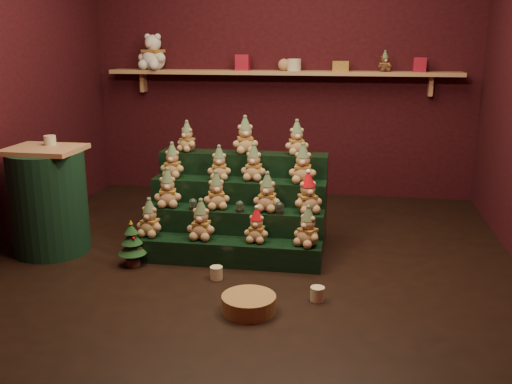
% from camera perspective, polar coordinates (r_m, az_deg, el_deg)
% --- Properties ---
extents(ground, '(4.00, 4.00, 0.00)m').
position_cam_1_polar(ground, '(4.41, -0.69, -6.67)').
color(ground, black).
rests_on(ground, ground).
extents(back_wall, '(4.00, 0.10, 2.80)m').
position_cam_1_polar(back_wall, '(6.13, 2.69, 12.86)').
color(back_wall, black).
rests_on(back_wall, ground).
extents(front_wall, '(4.00, 0.10, 2.80)m').
position_cam_1_polar(front_wall, '(2.12, -10.61, 8.60)').
color(front_wall, black).
rests_on(front_wall, ground).
extents(back_shelf, '(3.60, 0.26, 0.24)m').
position_cam_1_polar(back_shelf, '(5.96, 2.48, 11.79)').
color(back_shelf, tan).
rests_on(back_shelf, ground).
extents(riser_tier_front, '(1.40, 0.22, 0.18)m').
position_cam_1_polar(riser_tier_front, '(4.29, -2.84, -6.00)').
color(riser_tier_front, black).
rests_on(riser_tier_front, ground).
extents(riser_tier_midfront, '(1.40, 0.22, 0.36)m').
position_cam_1_polar(riser_tier_midfront, '(4.46, -2.26, -3.93)').
color(riser_tier_midfront, black).
rests_on(riser_tier_midfront, ground).
extents(riser_tier_midback, '(1.40, 0.22, 0.54)m').
position_cam_1_polar(riser_tier_midback, '(4.64, -1.73, -2.01)').
color(riser_tier_midback, black).
rests_on(riser_tier_midback, ground).
extents(riser_tier_back, '(1.40, 0.22, 0.72)m').
position_cam_1_polar(riser_tier_back, '(4.82, -1.24, -0.23)').
color(riser_tier_back, black).
rests_on(riser_tier_back, ground).
extents(teddy_0, '(0.23, 0.21, 0.28)m').
position_cam_1_polar(teddy_0, '(4.39, -10.58, -2.54)').
color(teddy_0, tan).
rests_on(teddy_0, riser_tier_front).
extents(teddy_1, '(0.22, 0.20, 0.30)m').
position_cam_1_polar(teddy_1, '(4.27, -5.51, -2.78)').
color(teddy_1, tan).
rests_on(teddy_1, riser_tier_front).
extents(teddy_2, '(0.19, 0.18, 0.25)m').
position_cam_1_polar(teddy_2, '(4.19, 0.06, -3.34)').
color(teddy_2, tan).
rests_on(teddy_2, riser_tier_front).
extents(teddy_3, '(0.27, 0.27, 0.29)m').
position_cam_1_polar(teddy_3, '(4.13, 5.20, -3.46)').
color(teddy_3, tan).
rests_on(teddy_3, riser_tier_front).
extents(teddy_4, '(0.25, 0.23, 0.30)m').
position_cam_1_polar(teddy_4, '(4.49, -8.84, 0.40)').
color(teddy_4, tan).
rests_on(teddy_4, riser_tier_midfront).
extents(teddy_5, '(0.25, 0.24, 0.28)m').
position_cam_1_polar(teddy_5, '(4.40, -4.00, 0.15)').
color(teddy_5, tan).
rests_on(teddy_5, riser_tier_midfront).
extents(teddy_6, '(0.23, 0.21, 0.29)m').
position_cam_1_polar(teddy_6, '(4.33, 1.13, -0.02)').
color(teddy_6, tan).
rests_on(teddy_6, riser_tier_midfront).
extents(teddy_7, '(0.28, 0.27, 0.30)m').
position_cam_1_polar(teddy_7, '(4.30, 5.20, -0.10)').
color(teddy_7, tan).
rests_on(teddy_7, riser_tier_midfront).
extents(teddy_8, '(0.20, 0.18, 0.27)m').
position_cam_1_polar(teddy_8, '(4.68, -8.36, 3.14)').
color(teddy_8, tan).
rests_on(teddy_8, riser_tier_midback).
extents(teddy_9, '(0.21, 0.20, 0.27)m').
position_cam_1_polar(teddy_9, '(4.56, -3.70, 2.90)').
color(teddy_9, tan).
rests_on(teddy_9, riser_tier_midback).
extents(teddy_10, '(0.21, 0.19, 0.28)m').
position_cam_1_polar(teddy_10, '(4.53, -0.22, 2.96)').
color(teddy_10, tan).
rests_on(teddy_10, riser_tier_midback).
extents(teddy_11, '(0.22, 0.20, 0.30)m').
position_cam_1_polar(teddy_11, '(4.46, 4.72, 2.84)').
color(teddy_11, tan).
rests_on(teddy_11, riser_tier_midback).
extents(teddy_12, '(0.23, 0.22, 0.25)m').
position_cam_1_polar(teddy_12, '(4.81, -6.91, 5.52)').
color(teddy_12, tan).
rests_on(teddy_12, riser_tier_back).
extents(teddy_13, '(0.26, 0.25, 0.30)m').
position_cam_1_polar(teddy_13, '(4.70, -1.09, 5.70)').
color(teddy_13, tan).
rests_on(teddy_13, riser_tier_back).
extents(teddy_14, '(0.24, 0.22, 0.27)m').
position_cam_1_polar(teddy_14, '(4.65, 4.09, 5.43)').
color(teddy_14, tan).
rests_on(teddy_14, riser_tier_back).
extents(snow_globe_a, '(0.06, 0.06, 0.09)m').
position_cam_1_polar(snow_globe_a, '(4.41, -6.32, -1.19)').
color(snow_globe_a, black).
rests_on(snow_globe_a, riser_tier_midfront).
extents(snow_globe_b, '(0.06, 0.06, 0.09)m').
position_cam_1_polar(snow_globe_b, '(4.33, -1.64, -1.42)').
color(snow_globe_b, black).
rests_on(snow_globe_b, riser_tier_midfront).
extents(snow_globe_c, '(0.07, 0.07, 0.09)m').
position_cam_1_polar(snow_globe_c, '(4.28, 2.36, -1.57)').
color(snow_globe_c, black).
rests_on(snow_globe_c, riser_tier_midfront).
extents(side_table, '(0.58, 0.58, 0.84)m').
position_cam_1_polar(side_table, '(4.72, -20.00, -0.83)').
color(side_table, tan).
rests_on(side_table, ground).
extents(table_ornament, '(0.09, 0.09, 0.07)m').
position_cam_1_polar(table_ornament, '(4.71, -19.91, 4.89)').
color(table_ornament, beige).
rests_on(table_ornament, side_table).
extents(mini_christmas_tree, '(0.21, 0.21, 0.35)m').
position_cam_1_polar(mini_christmas_tree, '(4.32, -12.30, -5.04)').
color(mini_christmas_tree, '#462619').
rests_on(mini_christmas_tree, ground).
extents(mug_left, '(0.09, 0.09, 0.09)m').
position_cam_1_polar(mug_left, '(4.05, -3.99, -8.06)').
color(mug_left, beige).
rests_on(mug_left, ground).
extents(mug_right, '(0.09, 0.09, 0.09)m').
position_cam_1_polar(mug_right, '(3.74, 6.16, -10.09)').
color(mug_right, beige).
rests_on(mug_right, ground).
extents(wicker_basket, '(0.44, 0.44, 0.11)m').
position_cam_1_polar(wicker_basket, '(3.58, -0.73, -11.10)').
color(wicker_basket, '#A68043').
rests_on(wicker_basket, ground).
extents(white_bear, '(0.40, 0.38, 0.46)m').
position_cam_1_polar(white_bear, '(6.22, -10.26, 14.07)').
color(white_bear, silver).
rests_on(white_bear, back_shelf).
extents(brown_bear, '(0.17, 0.16, 0.20)m').
position_cam_1_polar(brown_bear, '(5.88, 12.75, 12.61)').
color(brown_bear, '#502A1A').
rests_on(brown_bear, back_shelf).
extents(gift_tin_red_a, '(0.14, 0.14, 0.16)m').
position_cam_1_polar(gift_tin_red_a, '(5.99, -1.32, 12.83)').
color(gift_tin_red_a, '#AA1A31').
rests_on(gift_tin_red_a, back_shelf).
extents(gift_tin_cream, '(0.14, 0.14, 0.12)m').
position_cam_1_polar(gift_tin_cream, '(5.91, 3.83, 12.58)').
color(gift_tin_cream, beige).
rests_on(gift_tin_cream, back_shelf).
extents(gift_tin_red_b, '(0.12, 0.12, 0.14)m').
position_cam_1_polar(gift_tin_red_b, '(5.92, 16.03, 12.14)').
color(gift_tin_red_b, '#AA1A31').
rests_on(gift_tin_red_b, back_shelf).
extents(shelf_plush_ball, '(0.12, 0.12, 0.12)m').
position_cam_1_polar(shelf_plush_ball, '(5.92, 2.81, 12.60)').
color(shelf_plush_ball, tan).
rests_on(shelf_plush_ball, back_shelf).
extents(scarf_gift_box, '(0.16, 0.10, 0.10)m').
position_cam_1_polar(scarf_gift_box, '(5.89, 8.47, 12.34)').
color(scarf_gift_box, '#CA641C').
rests_on(scarf_gift_box, back_shelf).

